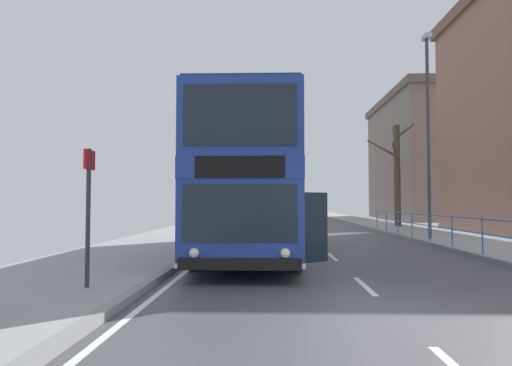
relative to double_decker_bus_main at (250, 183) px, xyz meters
name	(u,v)px	position (x,y,z in m)	size (l,w,h in m)	color
ground	(352,317)	(1.83, -7.46, -2.24)	(15.80, 140.00, 0.20)	#48484D
double_decker_bus_main	(250,183)	(0.00, 0.00, 0.00)	(3.38, 10.33, 4.35)	navy
pedestrian_railing_far_kerb	(452,225)	(7.00, 1.92, -1.40)	(0.05, 22.46, 1.10)	#386BA8
bus_stop_sign_near	(88,201)	(-2.67, -5.94, -0.58)	(0.08, 0.44, 2.52)	#2D2D33
street_lamp_far_side	(428,121)	(7.48, 5.51, 2.94)	(0.28, 0.60, 8.89)	#38383D
bare_tree_far_00	(397,173)	(8.85, 15.41, 1.36)	(2.91, 2.90, 6.77)	#4C3D2D
background_building_00	(449,157)	(18.58, 31.57, 3.96)	(13.12, 17.01, 12.41)	slate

